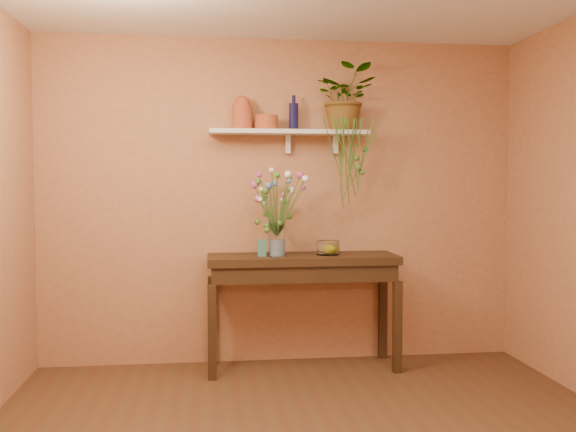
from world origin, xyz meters
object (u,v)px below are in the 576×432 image
at_px(sideboard, 302,271).
at_px(blue_bottle, 294,116).
at_px(bouquet, 275,195).
at_px(spider_plant, 346,98).
at_px(glass_bowl, 328,248).
at_px(terracotta_jug, 242,113).
at_px(glass_vase, 277,241).

distance_m(sideboard, blue_bottle, 1.27).
distance_m(blue_bottle, bouquet, 0.69).
bearing_deg(sideboard, spider_plant, 21.58).
bearing_deg(glass_bowl, sideboard, 179.21).
bearing_deg(sideboard, terracotta_jug, 164.83).
height_order(spider_plant, bouquet, spider_plant).
height_order(spider_plant, glass_vase, spider_plant).
distance_m(terracotta_jug, spider_plant, 0.87).
height_order(bouquet, glass_bowl, bouquet).
bearing_deg(spider_plant, terracotta_jug, -178.49).
bearing_deg(sideboard, bouquet, -168.39).
bearing_deg(glass_vase, sideboard, 10.10).
height_order(terracotta_jug, blue_bottle, blue_bottle).
bearing_deg(terracotta_jug, spider_plant, 1.51).
xyz_separation_m(blue_bottle, spider_plant, (0.44, 0.01, 0.15)).
relative_size(bouquet, glass_bowl, 2.90).
bearing_deg(spider_plant, glass_bowl, -138.33).
relative_size(terracotta_jug, spider_plant, 0.51).
xyz_separation_m(sideboard, glass_bowl, (0.21, -0.00, 0.19)).
xyz_separation_m(blue_bottle, glass_bowl, (0.26, -0.15, -1.08)).
relative_size(blue_bottle, bouquet, 0.52).
distance_m(glass_vase, bouquet, 0.37).
height_order(terracotta_jug, bouquet, terracotta_jug).
xyz_separation_m(sideboard, blue_bottle, (-0.05, 0.14, 1.26)).
xyz_separation_m(terracotta_jug, glass_vase, (0.26, -0.17, -1.03)).
bearing_deg(blue_bottle, bouquet, -131.93).
height_order(blue_bottle, bouquet, blue_bottle).
bearing_deg(glass_vase, blue_bottle, 48.87).
distance_m(sideboard, bouquet, 0.66).
height_order(terracotta_jug, glass_vase, terracotta_jug).
bearing_deg(bouquet, sideboard, 11.61).
xyz_separation_m(bouquet, glass_bowl, (0.43, 0.04, -0.43)).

